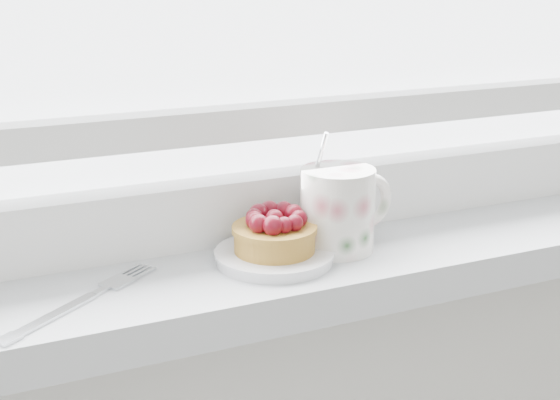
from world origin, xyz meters
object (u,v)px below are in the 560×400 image
raspberry_tart (274,231)px  saucer (275,256)px  floral_mug (340,207)px  fork (81,301)px

raspberry_tart → saucer: bearing=-101.0°
raspberry_tart → floral_mug: 0.08m
raspberry_tart → fork: 0.20m
saucer → floral_mug: floral_mug is taller
floral_mug → saucer: bearing=-175.9°
fork → floral_mug: bearing=5.1°
saucer → fork: 0.20m
saucer → raspberry_tart: (0.00, 0.00, 0.03)m
floral_mug → fork: floral_mug is taller
saucer → fork: bearing=-174.5°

